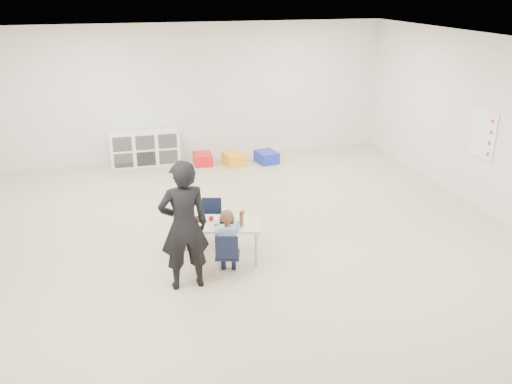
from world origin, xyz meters
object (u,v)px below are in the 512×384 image
object	(u,v)px
table	(219,240)
cubby_shelf	(145,148)
chair_near	(228,254)
child	(227,242)
adult	(184,226)

from	to	relation	value
table	cubby_shelf	world-z (taller)	cubby_shelf
chair_near	child	bearing A→B (deg)	0.00
cubby_shelf	child	bearing A→B (deg)	-82.47
chair_near	cubby_shelf	bearing A→B (deg)	113.67
cubby_shelf	table	bearing A→B (deg)	-81.63
table	adult	distance (m)	1.00
cubby_shelf	adult	size ratio (longest dim) A/B	0.85
chair_near	cubby_shelf	distance (m)	4.96
cubby_shelf	adult	world-z (taller)	adult
chair_near	adult	world-z (taller)	adult
chair_near	child	xyz separation A→B (m)	(0.00, 0.00, 0.18)
table	child	xyz separation A→B (m)	(0.00, -0.53, 0.23)
chair_near	cubby_shelf	world-z (taller)	cubby_shelf
chair_near	table	bearing A→B (deg)	106.57
chair_near	child	world-z (taller)	child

